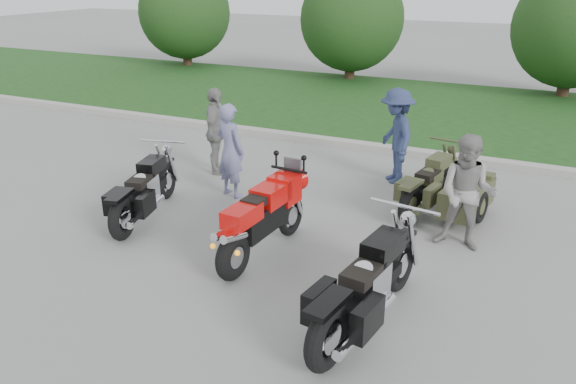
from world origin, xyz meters
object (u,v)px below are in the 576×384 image
at_px(person_grey, 467,193).
at_px(person_back, 216,131).
at_px(cruiser_left, 143,193).
at_px(person_denim, 396,136).
at_px(cruiser_right, 365,291).
at_px(cruiser_sidecar, 450,193).
at_px(sportbike_red, 262,217).
at_px(person_stripe, 230,151).

height_order(person_grey, person_back, person_back).
distance_m(person_grey, person_back, 5.15).
xyz_separation_m(cruiser_left, person_denim, (3.21, 3.48, 0.44)).
bearing_deg(cruiser_right, person_denim, 110.16).
bearing_deg(cruiser_sidecar, sportbike_red, -118.44).
xyz_separation_m(person_grey, person_denim, (-1.66, 2.29, 0.05)).
relative_size(sportbike_red, cruiser_left, 0.95).
bearing_deg(sportbike_red, person_stripe, 135.47).
distance_m(sportbike_red, person_back, 3.70).
relative_size(cruiser_left, person_back, 1.35).
bearing_deg(cruiser_left, cruiser_right, -31.70).
distance_m(sportbike_red, cruiser_left, 2.36).
xyz_separation_m(cruiser_left, person_stripe, (0.75, 1.52, 0.39)).
bearing_deg(person_stripe, cruiser_left, 81.60).
relative_size(cruiser_sidecar, person_grey, 1.29).
relative_size(cruiser_sidecar, person_back, 1.28).
bearing_deg(person_grey, person_stripe, 176.90).
bearing_deg(cruiser_sidecar, cruiser_left, -141.91).
xyz_separation_m(sportbike_red, cruiser_right, (1.85, -1.06, -0.11)).
height_order(cruiser_right, person_back, person_back).
bearing_deg(cruiser_sidecar, person_back, -170.83).
distance_m(cruiser_left, person_grey, 5.03).
bearing_deg(person_back, cruiser_right, -151.42).
height_order(cruiser_left, cruiser_right, cruiser_right).
height_order(cruiser_right, person_grey, person_grey).
bearing_deg(cruiser_right, cruiser_sidecar, 94.20).
bearing_deg(person_back, person_grey, -124.01).
xyz_separation_m(cruiser_right, person_back, (-4.32, 3.81, 0.36)).
relative_size(cruiser_left, cruiser_right, 0.90).
height_order(person_stripe, person_grey, person_grey).
height_order(sportbike_red, cruiser_left, sportbike_red).
bearing_deg(cruiser_right, person_stripe, 148.66).
distance_m(sportbike_red, cruiser_right, 2.14).
bearing_deg(cruiser_right, person_back, 147.26).
xyz_separation_m(cruiser_sidecar, person_back, (-4.61, 0.14, 0.46)).
relative_size(sportbike_red, person_stripe, 1.29).
bearing_deg(cruiser_sidecar, cruiser_right, -83.54).
bearing_deg(cruiser_left, cruiser_sidecar, 13.57).
bearing_deg(person_stripe, person_grey, -166.59).
bearing_deg(person_denim, sportbike_red, -45.53).
xyz_separation_m(cruiser_sidecar, person_denim, (-1.27, 1.19, 0.50)).
relative_size(cruiser_right, cruiser_sidecar, 1.16).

